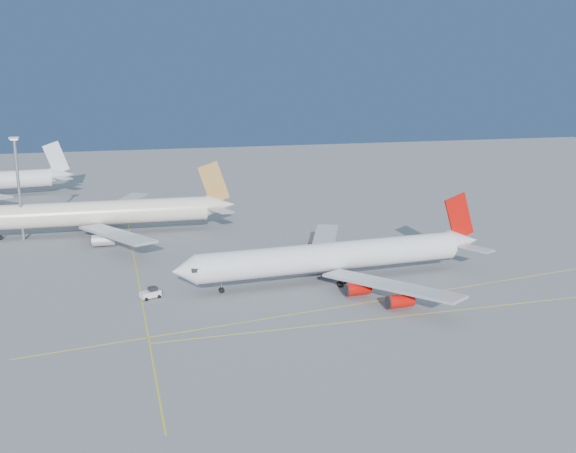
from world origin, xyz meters
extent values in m
plane|color=slate|center=(0.00, 0.00, 0.00)|extent=(500.00, 500.00, 0.00)
cube|color=yellow|center=(5.00, -14.00, 0.01)|extent=(90.00, 0.18, 0.02)
cube|color=yellow|center=(0.00, -6.00, 0.01)|extent=(118.86, 16.88, 0.02)
cube|color=yellow|center=(-40.00, 30.00, 0.01)|extent=(0.18, 140.00, 0.02)
cylinder|color=white|center=(-3.92, 7.07, 4.92)|extent=(53.21, 8.46, 5.49)
cone|color=white|center=(-32.45, 5.46, 4.92)|extent=(4.56, 5.72, 5.49)
cone|color=white|center=(25.83, 8.75, 5.49)|extent=(6.91, 5.58, 5.21)
cube|color=black|center=(-30.65, 5.56, 5.49)|extent=(1.80, 5.29, 0.66)
cube|color=#B7B7BC|center=(1.73, -8.00, 3.41)|extent=(17.65, 26.32, 0.52)
cube|color=#B7B7BC|center=(0.00, 22.68, 3.41)|extent=(15.11, 27.18, 0.52)
cube|color=red|center=(24.42, 8.67, 10.79)|extent=(7.29, 0.83, 10.01)
cylinder|color=gray|center=(-25.61, 5.85, 1.61)|extent=(0.23, 0.23, 2.18)
cylinder|color=black|center=(-25.61, 5.85, 0.52)|extent=(1.08, 0.72, 1.04)
cylinder|color=gray|center=(-2.76, 3.25, 1.61)|extent=(0.30, 0.30, 2.18)
cylinder|color=black|center=(-2.76, 3.25, 0.52)|extent=(1.09, 0.91, 1.04)
cylinder|color=gray|center=(-3.20, 11.00, 1.61)|extent=(0.30, 0.30, 2.18)
cylinder|color=black|center=(-3.20, 11.00, 0.52)|extent=(1.09, 0.91, 1.04)
cylinder|color=red|center=(-2.37, -3.29, 1.64)|extent=(4.67, 2.62, 2.37)
cylinder|color=red|center=(2.11, -11.28, 1.64)|extent=(4.67, 2.62, 2.37)
cylinder|color=red|center=(-3.54, 17.53, 1.64)|extent=(4.67, 2.62, 2.37)
cylinder|color=red|center=(0.01, 25.98, 1.64)|extent=(4.67, 2.62, 2.37)
cylinder|color=beige|center=(-48.06, 58.49, 5.48)|extent=(55.52, 7.97, 6.07)
cone|color=beige|center=(-16.68, 57.40, 6.12)|extent=(7.65, 6.02, 5.76)
cube|color=#B7B7BC|center=(-43.50, 41.60, 3.81)|extent=(17.14, 29.45, 0.59)
cube|color=#B7B7BC|center=(-42.35, 75.02, 3.81)|extent=(18.82, 28.89, 0.59)
cube|color=#B57D43|center=(-18.27, 57.46, 12.05)|extent=(8.20, 0.76, 11.26)
cylinder|color=black|center=(-70.74, 59.27, 0.59)|extent=(1.20, 0.79, 1.17)
cylinder|color=gray|center=(-47.14, 54.14, 1.81)|extent=(0.34, 0.34, 2.45)
cylinder|color=black|center=(-47.14, 54.14, 0.59)|extent=(1.20, 1.00, 1.17)
cylinder|color=gray|center=(-46.85, 62.76, 1.81)|extent=(0.34, 0.34, 2.45)
cylinder|color=black|center=(-46.85, 62.76, 0.59)|extent=(1.20, 1.00, 1.17)
cylinder|color=#B7B7BC|center=(-46.45, 44.68, 1.82)|extent=(5.20, 2.84, 2.66)
cylinder|color=#B7B7BC|center=(-45.50, 72.15, 1.82)|extent=(5.20, 2.84, 2.66)
cone|color=white|center=(-59.44, 123.99, 6.09)|extent=(8.31, 6.83, 5.68)
cube|color=silver|center=(-61.02, 123.73, 12.02)|extent=(8.18, 1.82, 11.30)
cube|color=white|center=(-38.42, 6.43, 0.79)|extent=(3.93, 2.91, 1.06)
cube|color=black|center=(-37.92, 6.62, 1.59)|extent=(1.86, 1.91, 0.79)
cylinder|color=black|center=(-39.24, 5.13, 0.31)|extent=(0.69, 0.51, 0.62)
cylinder|color=black|center=(-39.90, 6.86, 0.31)|extent=(0.69, 0.51, 0.62)
cylinder|color=black|center=(-36.93, 6.01, 0.31)|extent=(0.69, 0.51, 0.62)
cylinder|color=black|center=(-37.60, 7.74, 0.31)|extent=(0.69, 0.51, 0.62)
cylinder|color=gray|center=(-65.16, 57.81, 12.29)|extent=(0.69, 0.69, 24.57)
cube|color=gray|center=(-65.16, 57.81, 24.77)|extent=(2.16, 2.16, 0.49)
cube|color=white|center=(-65.16, 57.81, 24.38)|extent=(1.57, 1.57, 0.25)
camera|label=1|loc=(-44.34, -105.29, 38.90)|focal=40.00mm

